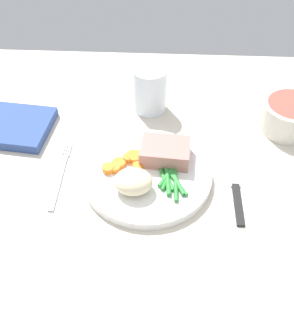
# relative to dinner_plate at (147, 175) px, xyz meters

# --- Properties ---
(dining_table) EXTENTS (1.20, 0.90, 0.02)m
(dining_table) POSITION_rel_dinner_plate_xyz_m (0.04, -0.02, -0.02)
(dining_table) COLOR beige
(dining_table) RESTS_ON ground
(dinner_plate) EXTENTS (0.23, 0.23, 0.02)m
(dinner_plate) POSITION_rel_dinner_plate_xyz_m (0.00, 0.00, 0.00)
(dinner_plate) COLOR white
(dinner_plate) RESTS_ON dining_table
(meat_portion) EXTENTS (0.09, 0.07, 0.03)m
(meat_portion) POSITION_rel_dinner_plate_xyz_m (0.03, 0.04, 0.02)
(meat_portion) COLOR #B2756B
(meat_portion) RESTS_ON dinner_plate
(mashed_potatoes) EXTENTS (0.07, 0.06, 0.04)m
(mashed_potatoes) POSITION_rel_dinner_plate_xyz_m (-0.02, -0.04, 0.03)
(mashed_potatoes) COLOR beige
(mashed_potatoes) RESTS_ON dinner_plate
(carrot_slices) EXTENTS (0.07, 0.06, 0.01)m
(carrot_slices) POSITION_rel_dinner_plate_xyz_m (-0.04, 0.02, 0.01)
(carrot_slices) COLOR orange
(carrot_slices) RESTS_ON dinner_plate
(green_beans) EXTENTS (0.05, 0.09, 0.01)m
(green_beans) POSITION_rel_dinner_plate_xyz_m (0.04, -0.02, 0.01)
(green_beans) COLOR #2D8C38
(green_beans) RESTS_ON dinner_plate
(fork) EXTENTS (0.01, 0.17, 0.00)m
(fork) POSITION_rel_dinner_plate_xyz_m (-0.16, -0.00, -0.01)
(fork) COLOR silver
(fork) RESTS_ON dining_table
(knife) EXTENTS (0.02, 0.20, 0.01)m
(knife) POSITION_rel_dinner_plate_xyz_m (0.16, -0.00, -0.01)
(knife) COLOR black
(knife) RESTS_ON dining_table
(water_glass) EXTENTS (0.07, 0.07, 0.10)m
(water_glass) POSITION_rel_dinner_plate_xyz_m (-0.00, 0.20, 0.03)
(water_glass) COLOR silver
(water_glass) RESTS_ON dining_table
(salad_bowl) EXTENTS (0.12, 0.12, 0.06)m
(salad_bowl) POSITION_rel_dinner_plate_xyz_m (0.28, 0.16, 0.02)
(salad_bowl) COLOR silver
(salad_bowl) RESTS_ON dining_table
(napkin) EXTENTS (0.15, 0.14, 0.02)m
(napkin) POSITION_rel_dinner_plate_xyz_m (-0.27, 0.12, 0.00)
(napkin) COLOR #334C8C
(napkin) RESTS_ON dining_table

